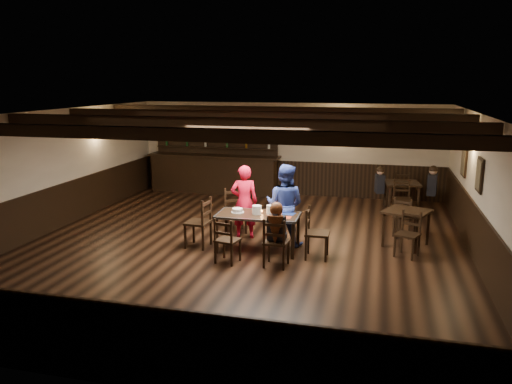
% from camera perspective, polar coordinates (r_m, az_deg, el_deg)
% --- Properties ---
extents(ground, '(10.00, 10.00, 0.00)m').
position_cam_1_polar(ground, '(10.34, -1.47, -6.16)').
color(ground, black).
rests_on(ground, ground).
extents(room_shell, '(9.02, 10.02, 2.71)m').
position_cam_1_polar(room_shell, '(9.95, -1.42, 3.46)').
color(room_shell, beige).
rests_on(room_shell, ground).
extents(dining_table, '(1.64, 0.85, 0.75)m').
position_cam_1_polar(dining_table, '(9.87, 0.24, -2.96)').
color(dining_table, black).
rests_on(dining_table, ground).
extents(chair_near_left, '(0.48, 0.46, 0.87)m').
position_cam_1_polar(chair_near_left, '(9.23, -3.49, -5.21)').
color(chair_near_left, black).
rests_on(chair_near_left, ground).
extents(chair_near_right, '(0.45, 0.43, 0.92)m').
position_cam_1_polar(chair_near_right, '(9.01, 2.21, -5.42)').
color(chair_near_right, black).
rests_on(chair_near_right, ground).
extents(chair_end_left, '(0.48, 0.51, 1.03)m').
position_cam_1_polar(chair_end_left, '(10.15, -6.21, -3.05)').
color(chair_end_left, black).
rests_on(chair_end_left, ground).
extents(chair_end_right, '(0.45, 0.47, 0.98)m').
position_cam_1_polar(chair_end_right, '(9.56, 6.51, -4.19)').
color(chair_end_right, black).
rests_on(chair_end_right, ground).
extents(chair_far_pushed, '(0.61, 0.60, 0.97)m').
position_cam_1_polar(chair_far_pushed, '(11.18, -2.45, -1.67)').
color(chair_far_pushed, black).
rests_on(chair_far_pushed, ground).
extents(woman_pink, '(0.66, 0.53, 1.59)m').
position_cam_1_polar(woman_pink, '(10.65, -1.36, -1.14)').
color(woman_pink, red).
rests_on(woman_pink, ground).
extents(man_blue, '(0.91, 0.76, 1.68)m').
position_cam_1_polar(man_blue, '(10.22, 3.30, -1.47)').
color(man_blue, navy).
rests_on(man_blue, ground).
extents(seated_person, '(0.32, 0.48, 0.78)m').
position_cam_1_polar(seated_person, '(8.99, 2.34, -3.66)').
color(seated_person, black).
rests_on(seated_person, ground).
extents(cake, '(0.26, 0.26, 0.08)m').
position_cam_1_polar(cake, '(9.97, -2.13, -2.13)').
color(cake, white).
rests_on(cake, dining_table).
extents(plate_stack_a, '(0.18, 0.18, 0.17)m').
position_cam_1_polar(plate_stack_a, '(9.83, 0.10, -2.04)').
color(plate_stack_a, white).
rests_on(plate_stack_a, dining_table).
extents(plate_stack_b, '(0.16, 0.16, 0.18)m').
position_cam_1_polar(plate_stack_b, '(9.81, 1.67, -2.04)').
color(plate_stack_b, white).
rests_on(plate_stack_b, dining_table).
extents(tea_light, '(0.05, 0.05, 0.06)m').
position_cam_1_polar(tea_light, '(9.93, 0.65, -2.28)').
color(tea_light, '#A5A8AD').
rests_on(tea_light, dining_table).
extents(salt_shaker, '(0.03, 0.03, 0.09)m').
position_cam_1_polar(salt_shaker, '(9.68, 1.91, -2.54)').
color(salt_shaker, silver).
rests_on(salt_shaker, dining_table).
extents(pepper_shaker, '(0.04, 0.04, 0.10)m').
position_cam_1_polar(pepper_shaker, '(9.71, 2.91, -2.48)').
color(pepper_shaker, '#A5A8AD').
rests_on(pepper_shaker, dining_table).
extents(drink_glass, '(0.07, 0.07, 0.10)m').
position_cam_1_polar(drink_glass, '(9.88, 2.16, -2.18)').
color(drink_glass, silver).
rests_on(drink_glass, dining_table).
extents(menu_red, '(0.30, 0.21, 0.00)m').
position_cam_1_polar(menu_red, '(9.64, 3.19, -2.88)').
color(menu_red, '#982910').
rests_on(menu_red, dining_table).
extents(menu_blue, '(0.36, 0.29, 0.00)m').
position_cam_1_polar(menu_blue, '(9.91, 3.52, -2.46)').
color(menu_blue, '#101F52').
rests_on(menu_blue, dining_table).
extents(bar_counter, '(4.01, 0.70, 2.20)m').
position_cam_1_polar(bar_counter, '(15.17, -4.75, 2.70)').
color(bar_counter, black).
rests_on(bar_counter, ground).
extents(back_table_a, '(1.08, 1.08, 0.75)m').
position_cam_1_polar(back_table_a, '(10.61, 16.85, -2.55)').
color(back_table_a, black).
rests_on(back_table_a, ground).
extents(back_table_b, '(0.98, 0.98, 0.75)m').
position_cam_1_polar(back_table_b, '(13.49, 16.33, 0.67)').
color(back_table_b, black).
rests_on(back_table_b, ground).
extents(bg_patron_left, '(0.27, 0.37, 0.69)m').
position_cam_1_polar(bg_patron_left, '(13.35, 13.98, 1.36)').
color(bg_patron_left, black).
rests_on(bg_patron_left, ground).
extents(bg_patron_right, '(0.28, 0.40, 0.76)m').
position_cam_1_polar(bg_patron_right, '(13.46, 19.53, 1.26)').
color(bg_patron_right, black).
rests_on(bg_patron_right, ground).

